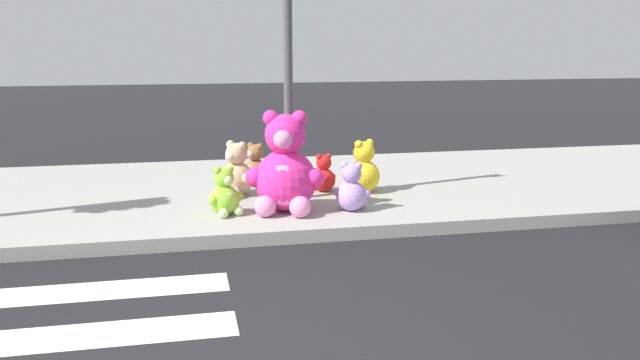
% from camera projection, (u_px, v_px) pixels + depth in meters
% --- Properties ---
extents(sidewalk, '(28.00, 4.40, 0.15)m').
position_uv_depth(sidewalk, '(206.00, 194.00, 8.85)').
color(sidewalk, '#9E9B93').
rests_on(sidewalk, ground_plane).
extents(sign_pole, '(0.56, 0.11, 3.20)m').
position_uv_depth(sign_pole, '(288.00, 62.00, 7.92)').
color(sign_pole, '#4C4C51').
rests_on(sign_pole, sidewalk).
extents(plush_pink_large, '(0.88, 0.83, 1.17)m').
position_uv_depth(plush_pink_large, '(285.00, 172.00, 7.59)').
color(plush_pink_large, '#F22D93').
rests_on(plush_pink_large, sidewalk).
extents(plush_red, '(0.38, 0.36, 0.50)m').
position_uv_depth(plush_red, '(323.00, 176.00, 8.67)').
color(plush_red, red).
rests_on(plush_red, sidewalk).
extents(plush_brown, '(0.41, 0.41, 0.58)m').
position_uv_depth(plush_brown, '(255.00, 168.00, 9.07)').
color(plush_brown, olive).
rests_on(plush_brown, sidewalk).
extents(plush_lavender, '(0.41, 0.42, 0.58)m').
position_uv_depth(plush_lavender, '(352.00, 191.00, 7.68)').
color(plush_lavender, '#B28CD8').
rests_on(plush_lavender, sidewalk).
extents(plush_tan, '(0.50, 0.50, 0.70)m').
position_uv_depth(plush_tan, '(236.00, 174.00, 8.43)').
color(plush_tan, tan).
rests_on(plush_tan, sidewalk).
extents(plush_lime, '(0.41, 0.40, 0.56)m').
position_uv_depth(plush_lime, '(225.00, 196.00, 7.48)').
color(plush_lime, '#8CD133').
rests_on(plush_lime, sidewalk).
extents(plush_yellow, '(0.49, 0.50, 0.69)m').
position_uv_depth(plush_yellow, '(363.00, 171.00, 8.62)').
color(plush_yellow, yellow).
rests_on(plush_yellow, sidewalk).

